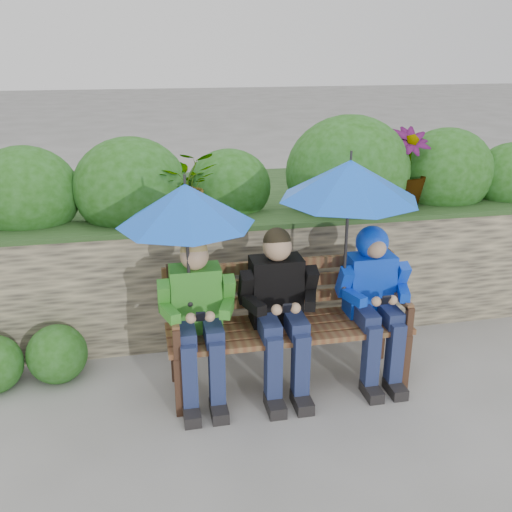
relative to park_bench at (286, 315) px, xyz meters
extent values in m
plane|color=slate|center=(-0.20, 0.02, -0.52)|extent=(60.00, 60.00, 0.00)
cube|color=#3F3C33|center=(-0.20, 0.77, -0.02)|extent=(8.00, 0.40, 1.00)
cube|color=#1A3814|center=(-0.20, 0.77, 0.49)|extent=(8.00, 0.42, 0.04)
cube|color=#1A3814|center=(-0.20, 1.97, -0.04)|extent=(8.00, 2.00, 0.96)
ellipsoid|color=#1A470D|center=(-1.85, 1.06, 0.73)|extent=(0.84, 0.67, 0.75)
ellipsoid|color=#1A470D|center=(-1.04, 0.99, 0.75)|extent=(0.91, 0.73, 0.82)
ellipsoid|color=#1A470D|center=(-0.23, 1.10, 0.70)|extent=(0.72, 0.58, 0.65)
ellipsoid|color=#1A470D|center=(0.78, 0.97, 0.81)|extent=(1.08, 0.87, 0.97)
ellipsoid|color=#1A470D|center=(1.73, 1.05, 0.75)|extent=(0.89, 0.71, 0.80)
ellipsoid|color=#1A470D|center=(2.36, 0.98, 0.69)|extent=(0.70, 0.56, 0.63)
sphere|color=#C56C94|center=(-1.74, 0.87, 0.63)|extent=(0.14, 0.14, 0.14)
sphere|color=#C56C94|center=(0.38, 0.87, 0.63)|extent=(0.14, 0.14, 0.14)
imported|color=#1A470D|center=(-0.62, 0.87, 0.79)|extent=(0.50, 0.44, 0.56)
imported|color=#1A470D|center=(1.25, 0.87, 0.85)|extent=(0.37, 0.37, 0.67)
sphere|color=#1A470D|center=(-1.66, 0.37, -0.33)|extent=(0.44, 0.44, 0.44)
cube|color=#392418|center=(-0.81, -0.30, -0.30)|extent=(0.06, 0.06, 0.43)
cube|color=#392418|center=(-0.81, 0.14, -0.30)|extent=(0.06, 0.06, 0.43)
cube|color=#392418|center=(0.81, -0.30, -0.30)|extent=(0.06, 0.06, 0.43)
cube|color=#392418|center=(0.81, 0.14, -0.30)|extent=(0.06, 0.06, 0.43)
cube|color=brown|center=(0.00, -0.26, -0.07)|extent=(1.73, 0.10, 0.04)
cube|color=brown|center=(0.00, -0.14, -0.07)|extent=(1.73, 0.10, 0.04)
cube|color=brown|center=(0.00, -0.01, -0.07)|extent=(1.73, 0.10, 0.04)
cube|color=brown|center=(0.00, 0.11, -0.07)|extent=(1.73, 0.10, 0.04)
cube|color=#392418|center=(-0.81, 0.15, 0.15)|extent=(0.05, 0.05, 0.48)
cube|color=brown|center=(-0.81, -0.08, 0.12)|extent=(0.05, 0.45, 0.04)
cube|color=#392418|center=(-0.81, -0.30, 0.02)|extent=(0.05, 0.05, 0.21)
cube|color=#392418|center=(0.81, 0.15, 0.15)|extent=(0.05, 0.05, 0.48)
cube|color=brown|center=(0.81, -0.08, 0.12)|extent=(0.05, 0.45, 0.04)
cube|color=#392418|center=(0.81, -0.30, 0.02)|extent=(0.05, 0.05, 0.21)
cube|color=brown|center=(0.00, 0.16, 0.06)|extent=(1.73, 0.03, 0.09)
cube|color=brown|center=(0.00, 0.16, 0.19)|extent=(1.73, 0.03, 0.09)
cube|color=brown|center=(0.00, 0.16, 0.33)|extent=(1.73, 0.03, 0.09)
cube|color=#35741F|center=(-0.65, 0.02, 0.19)|extent=(0.35, 0.20, 0.47)
sphere|color=tan|center=(-0.65, 0.00, 0.51)|extent=(0.19, 0.19, 0.19)
sphere|color=olive|center=(-0.65, 0.01, 0.54)|extent=(0.18, 0.18, 0.18)
cube|color=#111C46|center=(-0.74, -0.14, 0.01)|extent=(0.12, 0.33, 0.12)
cube|color=#111C46|center=(-0.74, -0.31, -0.25)|extent=(0.10, 0.11, 0.53)
cube|color=black|center=(-0.74, -0.37, -0.48)|extent=(0.11, 0.22, 0.08)
cube|color=#111C46|center=(-0.55, -0.14, 0.01)|extent=(0.12, 0.33, 0.12)
cube|color=#111C46|center=(-0.55, -0.31, -0.25)|extent=(0.10, 0.11, 0.53)
cube|color=black|center=(-0.55, -0.37, -0.48)|extent=(0.11, 0.22, 0.08)
cube|color=#35741F|center=(-0.86, -0.03, 0.25)|extent=(0.08, 0.19, 0.26)
cube|color=#35741F|center=(-0.83, -0.16, 0.18)|extent=(0.13, 0.22, 0.07)
sphere|color=tan|center=(-0.71, -0.26, 0.18)|extent=(0.07, 0.07, 0.07)
cube|color=#35741F|center=(-0.43, -0.03, 0.25)|extent=(0.08, 0.19, 0.26)
cube|color=#35741F|center=(-0.46, -0.16, 0.18)|extent=(0.13, 0.22, 0.07)
sphere|color=tan|center=(-0.58, -0.26, 0.18)|extent=(0.07, 0.07, 0.07)
cube|color=black|center=(-0.65, -0.27, 0.19)|extent=(0.06, 0.07, 0.09)
cube|color=black|center=(-0.08, 0.02, 0.20)|extent=(0.36, 0.21, 0.49)
sphere|color=tan|center=(-0.08, 0.00, 0.53)|extent=(0.20, 0.20, 0.20)
sphere|color=black|center=(-0.08, 0.01, 0.57)|extent=(0.19, 0.19, 0.19)
cube|color=#111C46|center=(-0.17, -0.15, 0.02)|extent=(0.13, 0.34, 0.13)
cube|color=#111C46|center=(-0.17, -0.32, -0.25)|extent=(0.11, 0.12, 0.53)
cube|color=black|center=(-0.17, -0.38, -0.48)|extent=(0.12, 0.23, 0.09)
cube|color=#111C46|center=(0.02, -0.15, 0.02)|extent=(0.13, 0.34, 0.13)
cube|color=#111C46|center=(0.02, -0.32, -0.25)|extent=(0.11, 0.12, 0.53)
cube|color=black|center=(0.02, -0.38, -0.48)|extent=(0.12, 0.23, 0.09)
cube|color=black|center=(-0.30, -0.03, 0.26)|extent=(0.09, 0.19, 0.27)
cube|color=black|center=(-0.27, -0.17, 0.19)|extent=(0.14, 0.23, 0.07)
sphere|color=tan|center=(-0.14, -0.27, 0.19)|extent=(0.07, 0.07, 0.07)
cube|color=black|center=(0.15, -0.03, 0.26)|extent=(0.09, 0.19, 0.27)
cube|color=black|center=(0.12, -0.17, 0.19)|extent=(0.14, 0.23, 0.07)
sphere|color=tan|center=(-0.01, -0.27, 0.19)|extent=(0.07, 0.07, 0.07)
cube|color=black|center=(-0.08, -0.28, 0.20)|extent=(0.06, 0.07, 0.09)
cube|color=#0015BA|center=(0.63, 0.02, 0.18)|extent=(0.34, 0.20, 0.46)
sphere|color=tan|center=(0.63, 0.00, 0.50)|extent=(0.19, 0.19, 0.19)
sphere|color=#0015BA|center=(0.63, 0.03, 0.51)|extent=(0.24, 0.24, 0.24)
sphere|color=tan|center=(0.63, -0.05, 0.49)|extent=(0.14, 0.14, 0.14)
cube|color=#111C46|center=(0.54, -0.14, 0.01)|extent=(0.12, 0.32, 0.12)
cube|color=#111C46|center=(0.54, -0.30, -0.25)|extent=(0.10, 0.11, 0.53)
cube|color=black|center=(0.54, -0.36, -0.48)|extent=(0.11, 0.22, 0.08)
cube|color=#111C46|center=(0.72, -0.14, 0.01)|extent=(0.12, 0.32, 0.12)
cube|color=#111C46|center=(0.72, -0.30, -0.25)|extent=(0.10, 0.11, 0.53)
cube|color=black|center=(0.72, -0.36, -0.48)|extent=(0.11, 0.22, 0.08)
cube|color=#0015BA|center=(0.42, -0.03, 0.24)|extent=(0.08, 0.18, 0.25)
cube|color=#0015BA|center=(0.45, -0.16, 0.17)|extent=(0.13, 0.21, 0.07)
sphere|color=tan|center=(0.57, -0.25, 0.17)|extent=(0.07, 0.07, 0.07)
cube|color=#0015BA|center=(0.85, -0.03, 0.24)|extent=(0.08, 0.18, 0.25)
cube|color=#0015BA|center=(0.82, -0.16, 0.17)|extent=(0.13, 0.21, 0.07)
sphere|color=tan|center=(0.69, -0.25, 0.17)|extent=(0.07, 0.07, 0.07)
cube|color=black|center=(0.63, -0.26, 0.18)|extent=(0.06, 0.07, 0.09)
cone|color=blue|center=(-0.69, -0.07, 0.89)|extent=(0.89, 0.89, 0.26)
cylinder|color=black|center=(-0.69, -0.07, 1.05)|extent=(0.02, 0.02, 0.06)
cylinder|color=black|center=(-0.69, -0.07, 0.54)|extent=(0.02, 0.02, 0.69)
sphere|color=black|center=(-0.69, -0.07, 0.19)|extent=(0.04, 0.04, 0.04)
cone|color=blue|center=(0.40, -0.05, 0.99)|extent=(0.96, 0.96, 0.27)
cylinder|color=black|center=(0.40, -0.05, 1.15)|extent=(0.02, 0.02, 0.06)
cylinder|color=black|center=(0.40, -0.05, 0.60)|extent=(0.02, 0.02, 0.78)
sphere|color=black|center=(0.40, -0.05, 0.21)|extent=(0.04, 0.04, 0.04)
camera|label=1|loc=(-0.96, -3.58, 1.84)|focal=40.00mm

